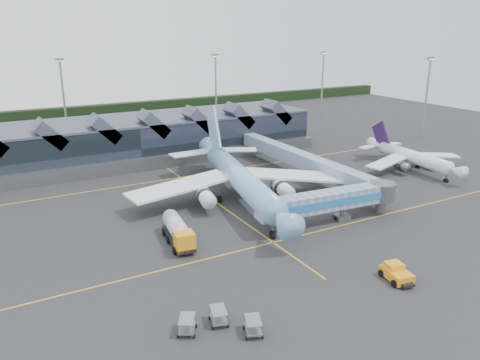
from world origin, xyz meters
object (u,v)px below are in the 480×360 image
regional_jet (411,156)px  main_airliner (238,176)px  fuel_truck (177,229)px  jet_bridge (337,200)px  pushback_tug (396,273)px

regional_jet → main_airliner: bearing=-177.8°
main_airliner → fuel_truck: (-16.32, -11.47, -2.42)m
fuel_truck → jet_bridge: bearing=-3.2°
main_airliner → regional_jet: 42.65m
regional_jet → pushback_tug: bearing=-135.6°
main_airliner → fuel_truck: bearing=-133.5°
jet_bridge → fuel_truck: 26.05m
pushback_tug → jet_bridge: bearing=82.8°
main_airliner → pushback_tug: 34.97m
fuel_truck → pushback_tug: fuel_truck is taller
regional_jet → jet_bridge: 36.59m
jet_bridge → pushback_tug: bearing=-102.6°
regional_jet → pushback_tug: 51.47m
regional_jet → fuel_truck: (-58.93, -10.17, -0.99)m
main_airliner → pushback_tug: bearing=-73.0°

